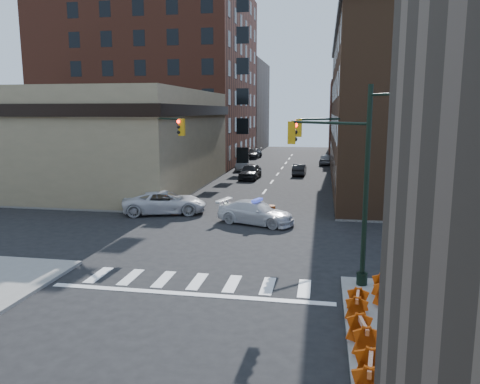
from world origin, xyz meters
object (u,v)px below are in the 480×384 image
at_px(parked_car_wfar, 242,165).
at_px(barrel_road, 270,214).
at_px(police_car, 256,213).
at_px(pickup, 165,202).
at_px(parked_car_wnear, 250,171).
at_px(parked_car_enear, 299,170).
at_px(barricade_nw_a, 160,202).
at_px(pedestrian_b, 79,194).
at_px(barrel_bank, 174,207).
at_px(pedestrian_a, 166,193).
at_px(barricade_se_a, 384,290).

relative_size(parked_car_wfar, barrel_road, 3.60).
height_order(police_car, pickup, pickup).
xyz_separation_m(pickup, parked_car_wnear, (3.30, 17.88, 0.00)).
distance_m(parked_car_wnear, barrel_road, 19.82).
height_order(parked_car_enear, barricade_nw_a, parked_car_enear).
distance_m(pedestrian_b, barricade_nw_a, 5.97).
distance_m(pickup, barrel_bank, 0.82).
height_order(parked_car_wfar, parked_car_enear, parked_car_wfar).
distance_m(pedestrian_a, barrel_bank, 3.36).
bearing_deg(pedestrian_b, barricade_nw_a, -20.52).
xyz_separation_m(parked_car_wfar, barricade_se_a, (12.00, -38.54, -0.07)).
xyz_separation_m(parked_car_enear, barrel_road, (-0.66, -23.12, -0.08)).
height_order(police_car, pedestrian_a, pedestrian_a).
bearing_deg(pedestrian_a, police_car, -9.57).
distance_m(parked_car_wfar, barricade_nw_a, 23.97).
bearing_deg(pedestrian_a, parked_car_wnear, 96.23).
distance_m(police_car, barricade_se_a, 13.55).
bearing_deg(pedestrian_a, parked_car_enear, 85.78).
xyz_separation_m(pickup, barricade_nw_a, (-0.70, 0.85, -0.15)).
distance_m(parked_car_wnear, barricade_nw_a, 17.50).
distance_m(parked_car_wfar, barricade_se_a, 40.36).
bearing_deg(parked_car_wnear, pedestrian_a, -103.09).
bearing_deg(police_car, pedestrian_b, 99.19).
distance_m(parked_car_wnear, parked_car_wfar, 7.16).
bearing_deg(parked_car_enear, parked_car_wfar, -22.12).
bearing_deg(barrel_bank, barrel_road, -10.35).
bearing_deg(barrel_road, parked_car_enear, 88.37).
bearing_deg(barrel_bank, police_car, -15.85).
distance_m(pedestrian_b, barrel_road, 14.36).
height_order(pickup, parked_car_wfar, pickup).
relative_size(police_car, parked_car_enear, 1.28).
relative_size(pickup, parked_car_enear, 1.47).
relative_size(police_car, pedestrian_a, 3.23).
height_order(pedestrian_a, barricade_se_a, pedestrian_a).
relative_size(parked_car_wnear, barrel_road, 4.18).
relative_size(parked_car_wfar, barrel_bank, 3.76).
height_order(parked_car_wfar, barrel_bank, parked_car_wfar).
height_order(pedestrian_a, pedestrian_b, pedestrian_b).
distance_m(parked_car_enear, pedestrian_a, 21.06).
bearing_deg(barricade_se_a, parked_car_enear, 10.50).
height_order(parked_car_wnear, barrel_road, parked_car_wnear).
bearing_deg(pedestrian_a, barricade_se_a, -27.86).
distance_m(pedestrian_a, barricade_se_a, 21.73).
bearing_deg(pedestrian_a, parked_car_wfar, 106.12).
distance_m(police_car, pedestrian_b, 13.54).
relative_size(parked_car_wnear, pedestrian_b, 2.42).
distance_m(police_car, barricade_nw_a, 7.95).
relative_size(police_car, barrel_road, 4.45).
xyz_separation_m(pickup, barrel_bank, (0.75, -0.20, -0.26)).
distance_m(parked_car_wfar, barrel_bank, 24.94).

